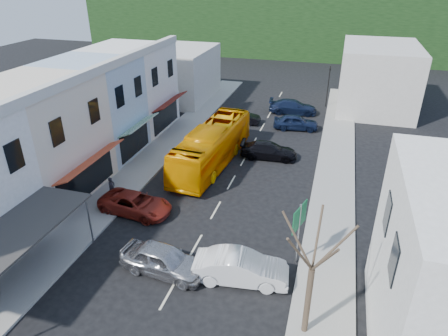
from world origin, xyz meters
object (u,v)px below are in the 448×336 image
(car_white, at_px, (241,270))
(traffic_signal, at_px, (328,87))
(bus, at_px, (212,147))
(street_tree, at_px, (312,269))
(pedestrian_left, at_px, (112,187))
(direction_sign, at_px, (298,235))
(car_red, at_px, (135,203))
(car_silver, at_px, (164,261))

(car_white, xyz_separation_m, traffic_signal, (2.57, 30.68, 1.65))
(bus, bearing_deg, street_tree, -54.82)
(pedestrian_left, distance_m, direction_sign, 13.54)
(direction_sign, relative_size, traffic_signal, 0.80)
(car_white, distance_m, direction_sign, 3.58)
(bus, relative_size, street_tree, 1.60)
(car_red, xyz_separation_m, traffic_signal, (10.80, 26.40, 1.65))
(bus, xyz_separation_m, car_white, (5.57, -12.68, -0.85))
(car_white, relative_size, traffic_signal, 0.93)
(bus, height_order, car_silver, bus)
(street_tree, bearing_deg, car_silver, 165.89)
(pedestrian_left, bearing_deg, car_silver, -122.01)
(car_white, xyz_separation_m, pedestrian_left, (-10.57, 5.34, 0.30))
(bus, distance_m, car_red, 8.85)
(car_silver, xyz_separation_m, pedestrian_left, (-6.48, 5.86, 0.30))
(pedestrian_left, height_order, traffic_signal, traffic_signal)
(car_red, relative_size, traffic_signal, 0.98)
(street_tree, bearing_deg, car_red, 150.29)
(car_red, bearing_deg, direction_sign, -94.79)
(car_silver, bearing_deg, car_red, 46.90)
(bus, relative_size, traffic_signal, 2.46)
(car_silver, bearing_deg, direction_sign, -61.69)
(car_white, distance_m, traffic_signal, 30.83)
(pedestrian_left, xyz_separation_m, direction_sign, (13.14, -3.14, 0.88))
(street_tree, xyz_separation_m, traffic_signal, (-0.97, 33.12, -1.28))
(car_silver, bearing_deg, pedestrian_left, 54.01)
(car_red, bearing_deg, car_silver, -133.09)
(bus, distance_m, pedestrian_left, 8.90)
(car_silver, distance_m, pedestrian_left, 8.74)
(car_white, distance_m, car_red, 9.27)
(car_white, height_order, pedestrian_left, pedestrian_left)
(pedestrian_left, bearing_deg, car_red, -104.25)
(bus, xyz_separation_m, car_silver, (1.48, -13.20, -0.85))
(bus, bearing_deg, car_red, -103.46)
(car_silver, xyz_separation_m, direction_sign, (6.66, 2.72, 1.18))
(car_silver, distance_m, car_white, 4.12)
(bus, xyz_separation_m, direction_sign, (8.14, -10.48, 0.33))
(car_white, relative_size, pedestrian_left, 2.59)
(bus, xyz_separation_m, car_red, (-2.66, -8.40, -0.85))
(car_red, distance_m, traffic_signal, 28.57)
(car_silver, xyz_separation_m, traffic_signal, (6.66, 31.20, 1.65))
(car_white, xyz_separation_m, car_red, (-8.23, 4.28, 0.00))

